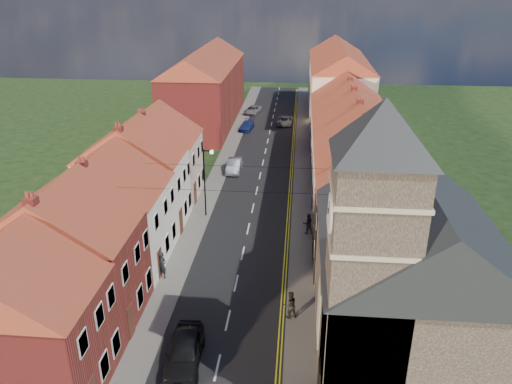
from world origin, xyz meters
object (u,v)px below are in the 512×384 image
(pedestrian_right, at_px, (290,305))
(car_far, at_px, (247,126))
(car_near, at_px, (185,351))
(pedestrian_left, at_px, (162,265))
(pedestrian_right_b, at_px, (308,223))
(church, at_px, (405,269))
(lamppost, at_px, (205,179))
(car_distant_b, at_px, (285,120))
(car_distant, at_px, (253,110))
(car_mid, at_px, (234,165))

(pedestrian_right, bearing_deg, car_far, -100.18)
(car_near, height_order, pedestrian_right, pedestrian_right)
(pedestrian_left, relative_size, pedestrian_right_b, 1.11)
(church, relative_size, car_near, 3.35)
(car_near, relative_size, pedestrian_left, 2.37)
(lamppost, height_order, car_near, lamppost)
(pedestrian_right, xyz_separation_m, car_distant_b, (-1.81, 43.48, -0.38))
(car_distant_b, bearing_deg, pedestrian_right_b, 98.42)
(pedestrian_left, bearing_deg, pedestrian_right, -3.95)
(lamppost, distance_m, car_distant_b, 30.68)
(church, bearing_deg, car_far, 106.17)
(car_distant, bearing_deg, pedestrian_right_b, -65.53)
(pedestrian_left, relative_size, pedestrian_right, 1.07)
(pedestrian_right_b, bearing_deg, car_far, -90.70)
(lamppost, xyz_separation_m, car_near, (2.02, -17.75, -2.77))
(pedestrian_left, xyz_separation_m, pedestrian_right, (8.82, -3.59, -0.06))
(car_mid, bearing_deg, car_near, -87.99)
(church, height_order, car_distant, church)
(pedestrian_right, bearing_deg, car_near, 17.83)
(pedestrian_left, xyz_separation_m, car_distant_b, (7.01, 39.89, -0.44))
(car_far, bearing_deg, car_near, -81.31)
(car_mid, relative_size, pedestrian_left, 2.10)
(church, relative_size, car_mid, 3.79)
(church, relative_size, car_distant_b, 3.33)
(pedestrian_left, bearing_deg, car_near, -48.96)
(pedestrian_right, distance_m, car_distant_b, 43.52)
(pedestrian_right_b, bearing_deg, car_distant_b, -100.96)
(church, distance_m, pedestrian_right_b, 15.63)
(car_near, relative_size, car_mid, 1.13)
(lamppost, xyz_separation_m, pedestrian_right_b, (8.69, -2.53, -2.55))
(car_near, xyz_separation_m, pedestrian_right, (5.51, 4.27, 0.24))
(car_mid, height_order, pedestrian_right, pedestrian_right)
(car_far, xyz_separation_m, car_distant, (0.00, 8.80, 0.01))
(car_distant, bearing_deg, church, -63.98)
(car_far, distance_m, pedestrian_right_b, 30.27)
(car_near, xyz_separation_m, pedestrian_left, (-3.31, 7.86, 0.30))
(car_far, height_order, pedestrian_right_b, pedestrian_right_b)
(car_near, distance_m, car_far, 44.42)
(car_far, height_order, car_distant, car_distant)
(lamppost, relative_size, pedestrian_left, 3.14)
(lamppost, relative_size, pedestrian_right, 3.36)
(lamppost, bearing_deg, car_far, 88.68)
(pedestrian_left, bearing_deg, lamppost, 100.77)
(lamppost, relative_size, car_far, 1.53)
(car_mid, xyz_separation_m, car_distant, (-0.35, 24.38, -0.08))
(pedestrian_right, bearing_deg, car_distant_b, -107.58)
(car_near, xyz_separation_m, car_far, (-1.41, 44.40, -0.20))
(lamppost, height_order, pedestrian_left, lamppost)
(pedestrian_right, bearing_deg, car_distant, -101.91)
(car_near, distance_m, pedestrian_right_b, 16.62)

